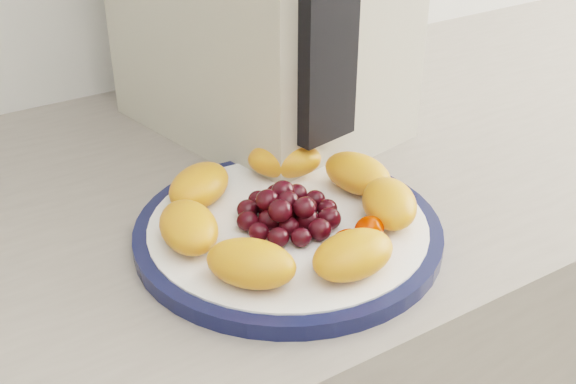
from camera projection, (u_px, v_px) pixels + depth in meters
plate_rim at (288, 232)px, 0.67m from camera, size 0.28×0.28×0.01m
plate_face at (288, 231)px, 0.67m from camera, size 0.26×0.26×0.02m
fruit_plate at (291, 208)px, 0.65m from camera, size 0.24×0.24×0.04m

